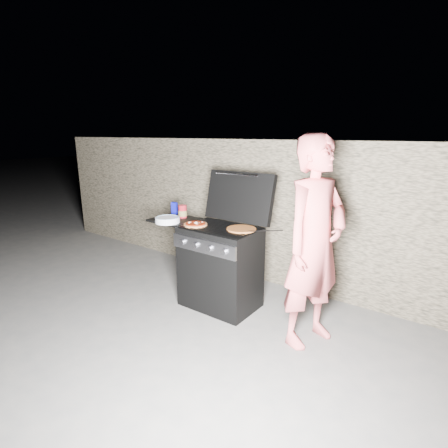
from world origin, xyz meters
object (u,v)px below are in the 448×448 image
Objects in this scene: sauce_jar at (183,211)px; person at (315,243)px; gas_grill at (203,262)px; pizza_topped at (195,224)px.

sauce_jar is 1.70m from person.
gas_grill is 8.82× the size of sauce_jar.
gas_grill is at bearing 106.04° from person.
gas_grill is 0.71× the size of person.
person is at bearing 2.91° from pizza_topped.
gas_grill is 5.28× the size of pizza_topped.
person reaches higher than sauce_jar.
sauce_jar is 0.08× the size of person.
gas_grill is 1.40m from person.
sauce_jar is at bearing 102.96° from person.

